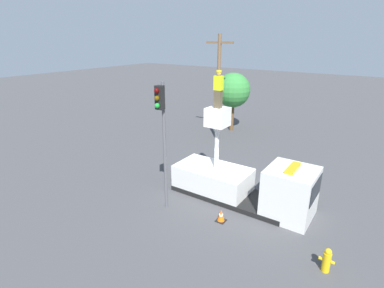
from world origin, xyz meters
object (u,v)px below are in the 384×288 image
bucket_truck (243,184)px  traffic_light_pole (162,123)px  worker (218,89)px  traffic_cone_rear (177,172)px  fire_hydrant (327,260)px  utility_pole (218,85)px  traffic_cone_curbside (221,216)px  tree_left_bg (233,91)px

bucket_truck → traffic_light_pole: traffic_light_pole is taller
bucket_truck → worker: size_ratio=3.98×
bucket_truck → traffic_light_pole: size_ratio=1.16×
traffic_light_pole → traffic_cone_rear: traffic_light_pole is taller
fire_hydrant → utility_pole: utility_pole is taller
traffic_light_pole → worker: bearing=64.9°
worker → traffic_cone_curbside: bearing=-54.4°
traffic_cone_rear → traffic_cone_curbside: 4.95m
worker → fire_hydrant: 8.22m
fire_hydrant → traffic_cone_rear: fire_hydrant is taller
bucket_truck → tree_left_bg: bearing=120.0°
worker → traffic_cone_rear: 5.85m
bucket_truck → fire_hydrant: size_ratio=7.51×
traffic_light_pole → utility_pole: 10.73m
traffic_cone_curbside → traffic_light_pole: bearing=-168.7°
fire_hydrant → traffic_cone_curbside: size_ratio=1.66×
traffic_cone_curbside → utility_pole: bearing=120.8°
traffic_light_pole → fire_hydrant: traffic_light_pole is taller
traffic_cone_rear → traffic_cone_curbside: size_ratio=1.04×
bucket_truck → fire_hydrant: (4.43, -2.70, -0.48)m
bucket_truck → traffic_cone_curbside: 2.22m
traffic_cone_rear → tree_left_bg: bearing=99.5°
traffic_light_pole → utility_pole: bearing=106.5°
traffic_cone_rear → bucket_truck: bearing=-4.5°
traffic_cone_curbside → utility_pole: (-5.81, 9.74, 4.02)m
traffic_cone_rear → traffic_cone_curbside: bearing=-29.7°
worker → fire_hydrant: (5.99, -2.70, -4.95)m
worker → traffic_cone_curbside: (1.51, -2.11, -5.14)m
utility_pole → fire_hydrant: bearing=-45.1°
traffic_light_pole → traffic_cone_rear: 5.18m
traffic_cone_rear → tree_left_bg: tree_left_bg is taller
worker → traffic_cone_rear: worker is taller
worker → tree_left_bg: worker is taller
traffic_cone_rear → traffic_cone_curbside: traffic_cone_rear is taller
worker → tree_left_bg: (-4.49, 10.48, -1.95)m
worker → fire_hydrant: bearing=-24.2°
traffic_light_pole → tree_left_bg: 13.55m
bucket_truck → worker: 4.73m
traffic_light_pole → traffic_cone_curbside: (2.76, 0.55, -3.94)m
bucket_truck → traffic_cone_curbside: size_ratio=12.44×
traffic_cone_rear → utility_pole: size_ratio=0.07×
fire_hydrant → traffic_cone_rear: size_ratio=1.60×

